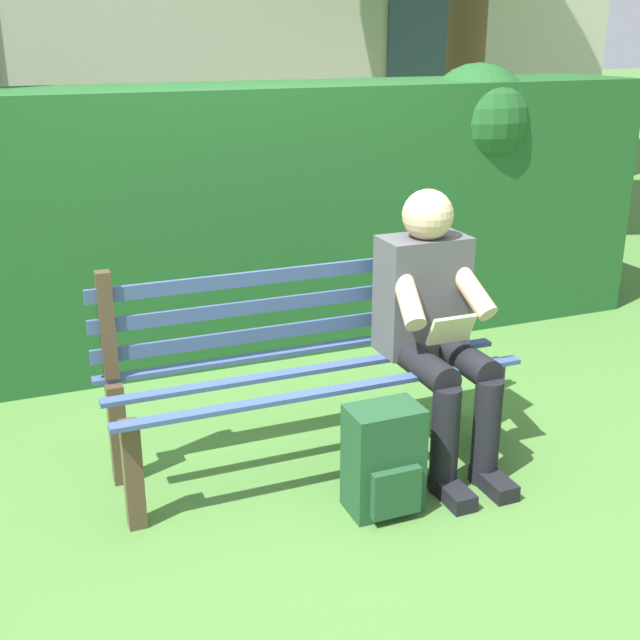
# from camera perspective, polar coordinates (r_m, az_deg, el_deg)

# --- Properties ---
(ground) EXTENTS (60.00, 60.00, 0.00)m
(ground) POSITION_cam_1_polar(r_m,az_deg,el_deg) (3.70, -0.59, -10.10)
(ground) COLOR #477533
(park_bench) EXTENTS (1.77, 0.52, 0.93)m
(park_bench) POSITION_cam_1_polar(r_m,az_deg,el_deg) (3.56, -1.12, -2.88)
(park_bench) COLOR #4C3828
(park_bench) RESTS_ON ground
(person_seated) EXTENTS (0.44, 0.73, 1.20)m
(person_seated) POSITION_cam_1_polar(r_m,az_deg,el_deg) (3.56, 8.02, -0.13)
(person_seated) COLOR #4C4C51
(person_seated) RESTS_ON ground
(hedge_backdrop) EXTENTS (5.32, 0.82, 1.64)m
(hedge_backdrop) POSITION_cam_1_polar(r_m,az_deg,el_deg) (4.86, -6.15, 7.34)
(hedge_backdrop) COLOR #1E5123
(hedge_backdrop) RESTS_ON ground
(backpack) EXTENTS (0.29, 0.27, 0.45)m
(backpack) POSITION_cam_1_polar(r_m,az_deg,el_deg) (3.30, 4.47, -9.72)
(backpack) COLOR #1E4728
(backpack) RESTS_ON ground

